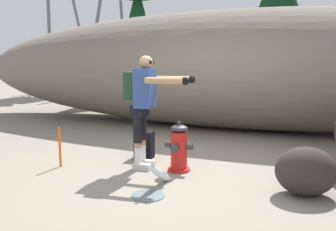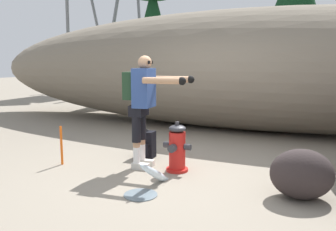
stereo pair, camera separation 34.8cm
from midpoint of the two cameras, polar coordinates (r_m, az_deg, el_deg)
ground_plane at (r=5.11m, az=-1.38°, el=-9.22°), size 56.00×56.00×0.04m
dirt_embankment at (r=8.34m, az=8.82°, el=7.47°), size 14.70×3.20×2.76m
fire_hydrant at (r=4.99m, az=-0.20°, el=-5.47°), size 0.42×0.37×0.72m
hydrant_water_jet at (r=4.47m, az=-3.53°, el=-10.31°), size 0.40×1.09×0.60m
utility_worker at (r=5.02m, az=-5.88°, el=2.85°), size 1.01×0.61×1.65m
spare_backpack at (r=5.71m, az=-5.71°, el=-4.86°), size 0.32×0.31×0.47m
boulder_small at (r=4.36m, az=19.67°, el=-8.66°), size 0.83×0.72×0.58m
pine_tree_far_left at (r=14.63m, az=-5.74°, el=16.73°), size 1.86×1.86×7.00m
pine_tree_left at (r=13.66m, az=16.86°, el=14.22°), size 2.38×2.38×5.55m
survey_stake at (r=5.49m, az=-19.14°, el=-4.97°), size 0.04×0.04×0.60m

